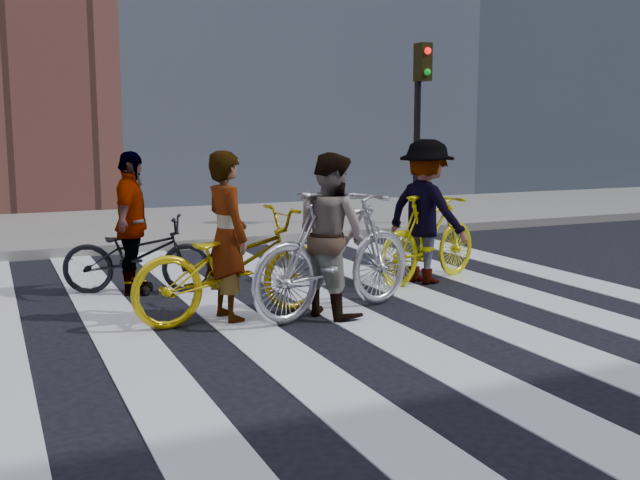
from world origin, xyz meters
TOP-DOWN VIEW (x-y plane):
  - ground at (0.00, 0.00)m, footprint 100.00×100.00m
  - sidewalk_far at (0.00, 7.50)m, footprint 100.00×5.00m
  - zebra_crosswalk at (0.00, 0.00)m, footprint 8.25×10.00m
  - traffic_signal at (4.40, 5.32)m, footprint 0.22×0.42m
  - bike_yellow_left at (-0.55, 0.66)m, footprint 2.14×1.01m
  - bike_silver_mid at (0.44, 0.42)m, footprint 2.18×1.20m
  - bike_yellow_right at (2.16, 1.42)m, footprint 1.85×1.07m
  - bike_dark_rear at (-1.18, 2.23)m, footprint 1.78×1.16m
  - rider_left at (-0.60, 0.66)m, footprint 0.48×0.65m
  - rider_mid at (0.39, 0.42)m, footprint 0.83×0.94m
  - rider_right at (2.11, 1.42)m, footprint 0.98×1.27m
  - rider_rear at (-1.23, 2.23)m, footprint 0.71×1.02m

SIDE VIEW (x-z plane):
  - ground at x=0.00m, z-range 0.00..0.00m
  - zebra_crosswalk at x=0.00m, z-range 0.00..0.01m
  - sidewalk_far at x=0.00m, z-range 0.00..0.15m
  - bike_dark_rear at x=-1.18m, z-range 0.00..0.88m
  - bike_yellow_right at x=2.16m, z-range 0.00..1.07m
  - bike_yellow_left at x=-0.55m, z-range 0.00..1.08m
  - bike_silver_mid at x=0.44m, z-range 0.00..1.26m
  - rider_rear at x=-1.23m, z-range 0.00..1.61m
  - rider_mid at x=0.39m, z-range 0.00..1.63m
  - rider_left at x=-0.60m, z-range 0.00..1.65m
  - rider_right at x=2.11m, z-range 0.00..1.73m
  - traffic_signal at x=4.40m, z-range 0.62..3.94m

